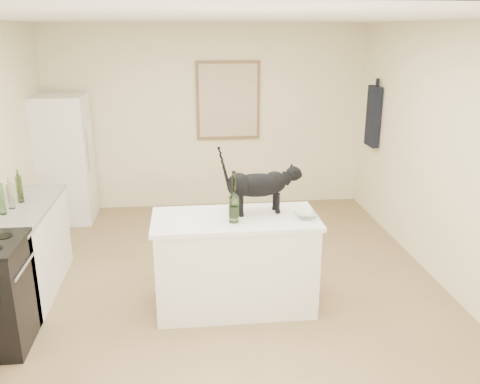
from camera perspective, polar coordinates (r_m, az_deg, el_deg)
The scene contains 18 objects.
floor at distance 5.08m, azimuth -1.91°, elevation -11.63°, with size 5.50×5.50×0.00m, color #92734E.
ceiling at distance 4.42m, azimuth -2.27°, elevation 19.14°, with size 5.50×5.50×0.00m, color white.
wall_back at distance 7.26m, azimuth -3.74°, elevation 8.36°, with size 4.50×4.50×0.00m, color beige.
wall_front at distance 2.08m, azimuth 4.00°, elevation -17.74°, with size 4.50×4.50×0.00m, color beige.
wall_right at distance 5.24m, azimuth 23.30°, elevation 3.16°, with size 5.50×5.50×0.00m, color beige.
island_base at distance 4.71m, azimuth -0.54°, elevation -8.22°, with size 1.44×0.67×0.86m, color white.
island_top at distance 4.53m, azimuth -0.56°, elevation -3.10°, with size 1.50×0.70×0.04m, color white.
left_cabinets at distance 5.40m, azimuth -23.48°, elevation -6.27°, with size 0.60×1.40×0.86m, color white.
left_countertop at distance 5.24m, azimuth -24.08°, elevation -1.77°, with size 0.62×1.44×0.04m, color gray.
fridge at distance 7.14m, azimuth -19.35°, elevation 3.53°, with size 0.68×0.68×1.70m, color white.
artwork_frame at distance 7.22m, azimuth -1.35°, elevation 10.34°, with size 0.90×0.03×1.10m, color brown.
artwork_canvas at distance 7.20m, azimuth -1.34°, elevation 10.32°, with size 0.82×0.00×1.02m, color beige.
hanging_garment at distance 7.02m, azimuth 14.90°, elevation 8.29°, with size 0.08×0.34×0.80m, color black.
black_cat at distance 4.55m, azimuth 1.98°, elevation 0.44°, with size 0.68×0.21×0.48m, color black, non-canonical shape.
wine_bottle at distance 4.34m, azimuth -0.71°, elevation -0.91°, with size 0.09×0.09×0.41m, color #2D5220.
glass_bowl at distance 4.52m, azimuth 7.56°, elevation -2.71°, with size 0.21×0.21×0.05m, color white.
fridge_paper at distance 7.03m, azimuth -16.86°, elevation 6.84°, with size 0.01×0.16×0.21m, color silver.
counter_bottle_cluster at distance 5.22m, azimuth -24.46°, elevation -0.16°, with size 0.12×0.50×0.29m.
Camera 1 is at (-0.32, -4.41, 2.51)m, focal length 37.55 mm.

